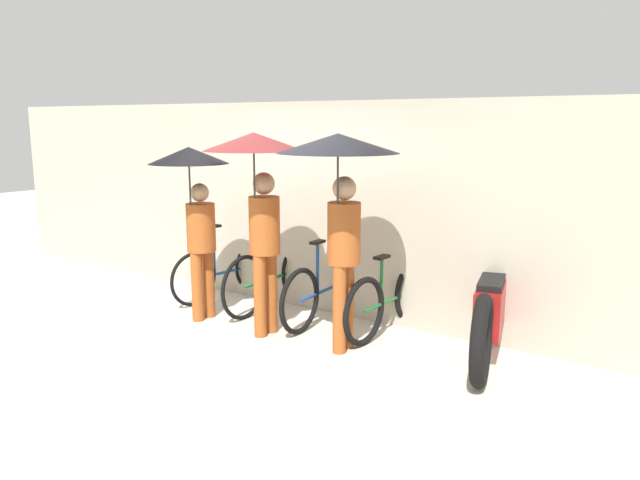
{
  "coord_description": "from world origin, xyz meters",
  "views": [
    {
      "loc": [
        4.19,
        -4.21,
        2.23
      ],
      "look_at": [
        0.55,
        1.05,
        1.0
      ],
      "focal_mm": 35.0,
      "sensor_mm": 36.0,
      "label": 1
    }
  ],
  "objects_px": {
    "parked_bicycle_3": "(390,299)",
    "pedestrian_trailing": "(340,177)",
    "motorcycle": "(490,312)",
    "pedestrian_leading": "(194,191)",
    "parked_bicycle_2": "(327,288)",
    "parked_bicycle_0": "(226,270)",
    "pedestrian_center": "(258,178)",
    "parked_bicycle_1": "(274,276)"
  },
  "relations": [
    {
      "from": "parked_bicycle_2",
      "to": "parked_bicycle_3",
      "type": "bearing_deg",
      "value": -90.43
    },
    {
      "from": "pedestrian_leading",
      "to": "pedestrian_trailing",
      "type": "bearing_deg",
      "value": -177.34
    },
    {
      "from": "parked_bicycle_3",
      "to": "pedestrian_center",
      "type": "height_order",
      "value": "pedestrian_center"
    },
    {
      "from": "parked_bicycle_3",
      "to": "motorcycle",
      "type": "relative_size",
      "value": 0.76
    },
    {
      "from": "parked_bicycle_2",
      "to": "parked_bicycle_3",
      "type": "xyz_separation_m",
      "value": [
        0.79,
        0.03,
        -0.01
      ]
    },
    {
      "from": "parked_bicycle_3",
      "to": "pedestrian_trailing",
      "type": "distance_m",
      "value": 1.58
    },
    {
      "from": "motorcycle",
      "to": "parked_bicycle_2",
      "type": "bearing_deg",
      "value": 74.42
    },
    {
      "from": "parked_bicycle_0",
      "to": "pedestrian_leading",
      "type": "distance_m",
      "value": 1.47
    },
    {
      "from": "pedestrian_leading",
      "to": "motorcycle",
      "type": "bearing_deg",
      "value": -164.55
    },
    {
      "from": "pedestrian_trailing",
      "to": "pedestrian_center",
      "type": "bearing_deg",
      "value": -2.32
    },
    {
      "from": "parked_bicycle_1",
      "to": "pedestrian_trailing",
      "type": "bearing_deg",
      "value": -118.82
    },
    {
      "from": "parked_bicycle_0",
      "to": "pedestrian_trailing",
      "type": "xyz_separation_m",
      "value": [
        2.24,
        -0.81,
        1.35
      ]
    },
    {
      "from": "pedestrian_center",
      "to": "motorcycle",
      "type": "relative_size",
      "value": 0.96
    },
    {
      "from": "motorcycle",
      "to": "pedestrian_trailing",
      "type": "bearing_deg",
      "value": 106.84
    },
    {
      "from": "parked_bicycle_0",
      "to": "motorcycle",
      "type": "xyz_separation_m",
      "value": [
        3.47,
        -0.07,
        0.08
      ]
    },
    {
      "from": "pedestrian_leading",
      "to": "pedestrian_center",
      "type": "relative_size",
      "value": 0.92
    },
    {
      "from": "parked_bicycle_1",
      "to": "motorcycle",
      "type": "distance_m",
      "value": 2.68
    },
    {
      "from": "parked_bicycle_0",
      "to": "pedestrian_trailing",
      "type": "height_order",
      "value": "pedestrian_trailing"
    },
    {
      "from": "pedestrian_trailing",
      "to": "parked_bicycle_2",
      "type": "bearing_deg",
      "value": -55.89
    },
    {
      "from": "parked_bicycle_1",
      "to": "pedestrian_leading",
      "type": "xyz_separation_m",
      "value": [
        -0.4,
        -0.87,
        1.09
      ]
    },
    {
      "from": "parked_bicycle_1",
      "to": "parked_bicycle_3",
      "type": "height_order",
      "value": "parked_bicycle_3"
    },
    {
      "from": "parked_bicycle_0",
      "to": "parked_bicycle_3",
      "type": "relative_size",
      "value": 0.99
    },
    {
      "from": "parked_bicycle_3",
      "to": "pedestrian_leading",
      "type": "xyz_separation_m",
      "value": [
        -1.97,
        -0.87,
        1.11
      ]
    },
    {
      "from": "parked_bicycle_2",
      "to": "pedestrian_leading",
      "type": "bearing_deg",
      "value": 122.85
    },
    {
      "from": "parked_bicycle_3",
      "to": "parked_bicycle_2",
      "type": "bearing_deg",
      "value": 95.17
    },
    {
      "from": "pedestrian_center",
      "to": "parked_bicycle_1",
      "type": "bearing_deg",
      "value": -58.18
    },
    {
      "from": "pedestrian_leading",
      "to": "pedestrian_center",
      "type": "distance_m",
      "value": 0.94
    },
    {
      "from": "parked_bicycle_3",
      "to": "pedestrian_trailing",
      "type": "relative_size",
      "value": 0.79
    },
    {
      "from": "pedestrian_trailing",
      "to": "motorcycle",
      "type": "relative_size",
      "value": 0.96
    },
    {
      "from": "parked_bicycle_2",
      "to": "motorcycle",
      "type": "distance_m",
      "value": 1.9
    },
    {
      "from": "parked_bicycle_3",
      "to": "pedestrian_leading",
      "type": "distance_m",
      "value": 2.42
    },
    {
      "from": "parked_bicycle_0",
      "to": "pedestrian_center",
      "type": "height_order",
      "value": "pedestrian_center"
    },
    {
      "from": "motorcycle",
      "to": "parked_bicycle_1",
      "type": "bearing_deg",
      "value": 74.08
    },
    {
      "from": "pedestrian_trailing",
      "to": "motorcycle",
      "type": "bearing_deg",
      "value": -155.26
    },
    {
      "from": "parked_bicycle_0",
      "to": "pedestrian_center",
      "type": "distance_m",
      "value": 2.05
    },
    {
      "from": "pedestrian_leading",
      "to": "pedestrian_trailing",
      "type": "xyz_separation_m",
      "value": [
        1.86,
        0.06,
        0.24
      ]
    },
    {
      "from": "pedestrian_leading",
      "to": "pedestrian_trailing",
      "type": "distance_m",
      "value": 1.87
    },
    {
      "from": "motorcycle",
      "to": "parked_bicycle_3",
      "type": "bearing_deg",
      "value": 72.15
    },
    {
      "from": "parked_bicycle_3",
      "to": "motorcycle",
      "type": "height_order",
      "value": "parked_bicycle_3"
    },
    {
      "from": "parked_bicycle_2",
      "to": "parked_bicycle_0",
      "type": "bearing_deg",
      "value": 86.28
    },
    {
      "from": "parked_bicycle_1",
      "to": "pedestrian_center",
      "type": "bearing_deg",
      "value": -149.02
    },
    {
      "from": "parked_bicycle_2",
      "to": "pedestrian_center",
      "type": "bearing_deg",
      "value": 160.26
    }
  ]
}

